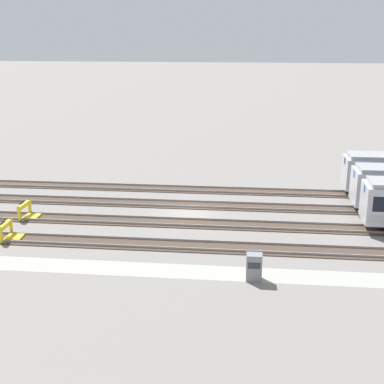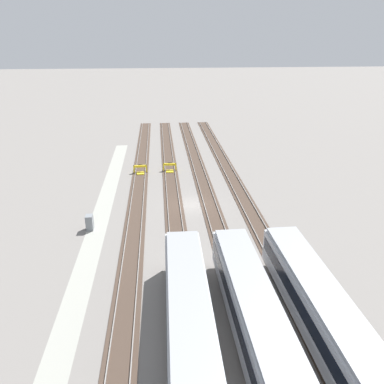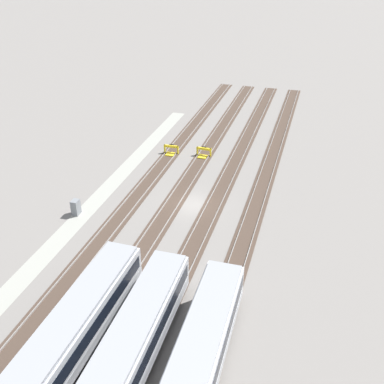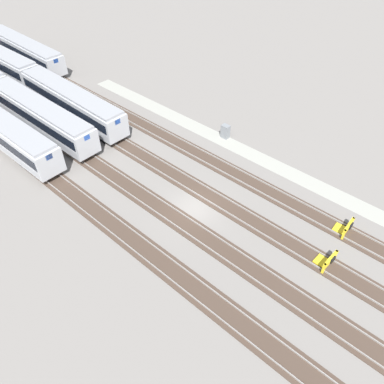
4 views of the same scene
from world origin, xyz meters
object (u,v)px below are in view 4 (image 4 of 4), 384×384
(subway_car_front_row_left_inner, at_px, (25,51))
(subway_car_front_row_centre, at_px, (41,116))
(subway_car_front_row_rightmost, at_px, (72,102))
(bumper_stop_nearest_track, at_px, (345,228))
(subway_car_back_row_leftmost, at_px, (5,131))
(electrical_cabinet, at_px, (225,131))
(bumper_stop_near_inner_track, at_px, (327,261))

(subway_car_front_row_left_inner, bearing_deg, subway_car_front_row_centre, 155.06)
(subway_car_front_row_rightmost, height_order, bumper_stop_nearest_track, subway_car_front_row_rightmost)
(subway_car_back_row_leftmost, height_order, electrical_cabinet, subway_car_back_row_leftmost)
(subway_car_back_row_leftmost, relative_size, bumper_stop_near_inner_track, 8.98)
(subway_car_front_row_centre, bearing_deg, subway_car_front_row_rightmost, -90.00)
(subway_car_front_row_rightmost, relative_size, bumper_stop_nearest_track, 8.98)
(subway_car_front_row_centre, height_order, electrical_cabinet, subway_car_front_row_centre)
(bumper_stop_nearest_track, bearing_deg, subway_car_front_row_rightmost, 7.42)
(subway_car_front_row_centre, xyz_separation_m, electrical_cabinet, (-16.76, -13.18, -1.24))
(subway_car_back_row_leftmost, relative_size, bumper_stop_nearest_track, 8.98)
(electrical_cabinet, bearing_deg, subway_car_front_row_left_inner, 7.28)
(subway_car_front_row_left_inner, relative_size, subway_car_front_row_rightmost, 1.00)
(subway_car_front_row_left_inner, distance_m, subway_car_front_row_centre, 20.55)
(subway_car_front_row_left_inner, height_order, bumper_stop_near_inner_track, subway_car_front_row_left_inner)
(subway_car_front_row_centre, height_order, bumper_stop_nearest_track, subway_car_front_row_centre)
(subway_car_front_row_left_inner, xyz_separation_m, subway_car_front_row_rightmost, (-18.63, 4.42, 0.00))
(subway_car_front_row_centre, height_order, bumper_stop_near_inner_track, subway_car_front_row_centre)
(subway_car_front_row_centre, distance_m, subway_car_front_row_rightmost, 4.25)
(subway_car_front_row_left_inner, distance_m, subway_car_front_row_rightmost, 19.15)
(subway_car_back_row_leftmost, height_order, bumper_stop_near_inner_track, subway_car_back_row_leftmost)
(subway_car_front_row_rightmost, xyz_separation_m, electrical_cabinet, (-16.76, -8.94, -1.24))
(subway_car_front_row_centre, distance_m, subway_car_back_row_leftmost, 4.42)
(subway_car_front_row_centre, height_order, subway_car_back_row_leftmost, same)
(subway_car_back_row_leftmost, relative_size, electrical_cabinet, 11.27)
(subway_car_front_row_centre, relative_size, subway_car_front_row_rightmost, 1.00)
(subway_car_front_row_centre, relative_size, electrical_cabinet, 11.27)
(bumper_stop_nearest_track, bearing_deg, subway_car_front_row_left_inner, -0.06)
(electrical_cabinet, bearing_deg, subway_car_back_row_leftmost, 46.40)
(subway_car_front_row_rightmost, height_order, bumper_stop_near_inner_track, subway_car_front_row_rightmost)
(subway_car_front_row_centre, bearing_deg, subway_car_front_row_left_inner, -24.94)
(subway_car_front_row_left_inner, height_order, subway_car_front_row_rightmost, same)
(bumper_stop_nearest_track, distance_m, electrical_cabinet, 17.35)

